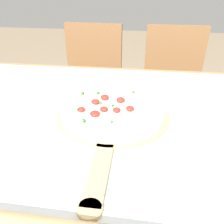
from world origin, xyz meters
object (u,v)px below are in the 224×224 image
Objects in this scene: chair_left at (92,82)px; chair_right at (172,86)px; pizza_peel at (112,117)px; pizza at (113,109)px.

chair_right is at bearing 2.18° from chair_left.
chair_right reaches higher than pizza_peel.
chair_left reaches higher than pizza_peel.
chair_left reaches higher than pizza.
pizza_peel is at bearing -71.47° from chair_left.
pizza is 0.39× the size of chair_right.
chair_right is (0.29, 0.83, -0.27)m from pizza.
chair_right is (0.29, 0.85, -0.26)m from pizza_peel.
chair_left is 1.00× the size of chair_right.
chair_right is at bearing 71.05° from pizza_peel.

